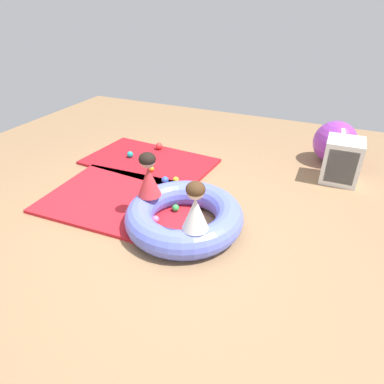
# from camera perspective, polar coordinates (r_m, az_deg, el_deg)

# --- Properties ---
(ground_plane) EXTENTS (8.00, 8.00, 0.00)m
(ground_plane) POSITION_cam_1_polar(r_m,az_deg,el_deg) (3.55, -3.56, -5.81)
(ground_plane) COLOR #93704C
(gym_mat_center_rear) EXTENTS (1.85, 1.31, 0.04)m
(gym_mat_center_rear) POSITION_cam_1_polar(r_m,az_deg,el_deg) (4.02, -11.54, -1.37)
(gym_mat_center_rear) COLOR red
(gym_mat_center_rear) RESTS_ON ground
(gym_mat_near_right) EXTENTS (1.88, 1.21, 0.04)m
(gym_mat_near_right) POSITION_cam_1_polar(r_m,az_deg,el_deg) (4.90, -7.27, 5.16)
(gym_mat_near_right) COLOR #B21923
(gym_mat_near_right) RESTS_ON ground
(inflatable_cushion) EXTENTS (1.22, 1.22, 0.29)m
(inflatable_cushion) POSITION_cam_1_polar(r_m,az_deg,el_deg) (3.45, -1.34, -4.11)
(inflatable_cushion) COLOR #6070E5
(inflatable_cushion) RESTS_ON ground
(child_in_red) EXTENTS (0.30, 0.30, 0.48)m
(child_in_red) POSITION_cam_1_polar(r_m,az_deg,el_deg) (3.44, -7.43, 2.89)
(child_in_red) COLOR red
(child_in_red) RESTS_ON inflatable_cushion
(child_in_white) EXTENTS (0.28, 0.28, 0.47)m
(child_in_white) POSITION_cam_1_polar(r_m,az_deg,el_deg) (2.91, 0.59, -2.51)
(child_in_white) COLOR white
(child_in_white) RESTS_ON inflatable_cushion
(play_ball_teal) EXTENTS (0.08, 0.08, 0.08)m
(play_ball_teal) POSITION_cam_1_polar(r_m,az_deg,el_deg) (3.98, -7.04, -0.30)
(play_ball_teal) COLOR teal
(play_ball_teal) RESTS_ON gym_mat_center_rear
(play_ball_pink) EXTENTS (0.08, 0.08, 0.08)m
(play_ball_pink) POSITION_cam_1_polar(r_m,az_deg,el_deg) (3.53, -6.26, -4.65)
(play_ball_pink) COLOR pink
(play_ball_pink) RESTS_ON gym_mat_center_rear
(play_ball_blue) EXTENTS (0.09, 0.09, 0.09)m
(play_ball_blue) POSITION_cam_1_polar(r_m,az_deg,el_deg) (4.24, -4.62, 2.04)
(play_ball_blue) COLOR blue
(play_ball_blue) RESTS_ON gym_mat_center_rear
(play_ball_orange) EXTENTS (0.07, 0.07, 0.07)m
(play_ball_orange) POSITION_cam_1_polar(r_m,az_deg,el_deg) (4.56, -6.89, 3.90)
(play_ball_orange) COLOR orange
(play_ball_orange) RESTS_ON gym_mat_near_right
(play_ball_yellow) EXTENTS (0.08, 0.08, 0.08)m
(play_ball_yellow) POSITION_cam_1_polar(r_m,az_deg,el_deg) (4.26, -2.76, 2.11)
(play_ball_yellow) COLOR yellow
(play_ball_yellow) RESTS_ON gym_mat_near_right
(play_ball_red) EXTENTS (0.11, 0.11, 0.11)m
(play_ball_red) POSITION_cam_1_polar(r_m,az_deg,el_deg) (5.22, -5.63, 7.79)
(play_ball_red) COLOR red
(play_ball_red) RESTS_ON gym_mat_near_right
(play_ball_green) EXTENTS (0.08, 0.08, 0.08)m
(play_ball_green) POSITION_cam_1_polar(r_m,az_deg,el_deg) (3.69, -2.81, -2.72)
(play_ball_green) COLOR green
(play_ball_green) RESTS_ON gym_mat_center_rear
(play_ball_teal_second) EXTENTS (0.09, 0.09, 0.09)m
(play_ball_teal_second) POSITION_cam_1_polar(r_m,az_deg,el_deg) (5.02, -10.49, 6.31)
(play_ball_teal_second) COLOR teal
(play_ball_teal_second) RESTS_ON gym_mat_near_right
(exercise_ball_large) EXTENTS (0.60, 0.60, 0.60)m
(exercise_ball_large) POSITION_cam_1_polar(r_m,az_deg,el_deg) (5.20, 23.16, 7.79)
(exercise_ball_large) COLOR purple
(exercise_ball_large) RESTS_ON ground
(storage_cube) EXTENTS (0.44, 0.44, 0.56)m
(storage_cube) POSITION_cam_1_polar(r_m,az_deg,el_deg) (4.67, 24.13, 4.78)
(storage_cube) COLOR silver
(storage_cube) RESTS_ON ground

